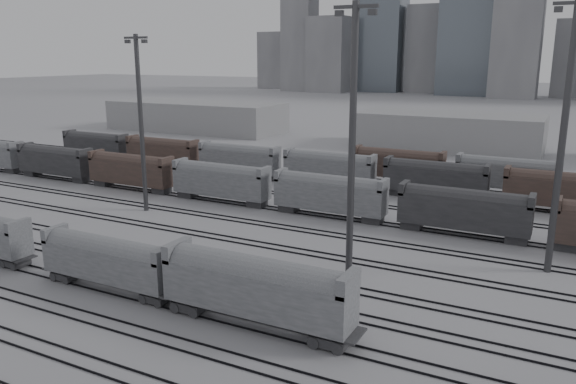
% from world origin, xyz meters
% --- Properties ---
extents(ground, '(900.00, 900.00, 0.00)m').
position_xyz_m(ground, '(0.00, 0.00, 0.00)').
color(ground, '#B6B6BB').
rests_on(ground, ground).
extents(tracks, '(220.00, 71.50, 0.16)m').
position_xyz_m(tracks, '(0.00, 17.50, 0.08)').
color(tracks, black).
rests_on(tracks, ground).
extents(hopper_car_b, '(13.68, 2.72, 4.89)m').
position_xyz_m(hopper_car_b, '(-0.16, 1.00, 3.02)').
color(hopper_car_b, '#262729').
rests_on(hopper_car_b, ground).
extents(hopper_car_c, '(15.77, 3.13, 5.64)m').
position_xyz_m(hopper_car_c, '(15.21, 1.00, 3.48)').
color(hopper_car_c, '#262729').
rests_on(hopper_car_c, ground).
extents(light_mast_b, '(3.73, 0.60, 23.30)m').
position_xyz_m(light_mast_b, '(-15.48, 23.31, 12.36)').
color(light_mast_b, '#3C3C3F').
rests_on(light_mast_b, ground).
extents(light_mast_c, '(4.03, 0.65, 25.20)m').
position_xyz_m(light_mast_c, '(17.76, 14.00, 13.37)').
color(light_mast_c, '#3C3C3F').
rests_on(light_mast_c, ground).
extents(light_mast_d, '(4.10, 0.66, 25.64)m').
position_xyz_m(light_mast_d, '(34.65, 24.09, 13.60)').
color(light_mast_d, '#3C3C3F').
rests_on(light_mast_d, ground).
extents(bg_string_near, '(151.00, 3.00, 5.60)m').
position_xyz_m(bg_string_near, '(8.00, 32.00, 2.80)').
color(bg_string_near, gray).
rests_on(bg_string_near, ground).
extents(bg_string_mid, '(151.00, 3.00, 5.60)m').
position_xyz_m(bg_string_mid, '(18.00, 48.00, 2.80)').
color(bg_string_mid, '#262729').
rests_on(bg_string_mid, ground).
extents(bg_string_far, '(66.00, 3.00, 5.60)m').
position_xyz_m(bg_string_far, '(35.50, 56.00, 2.80)').
color(bg_string_far, brown).
rests_on(bg_string_far, ground).
extents(warehouse_left, '(50.00, 18.00, 8.00)m').
position_xyz_m(warehouse_left, '(-60.00, 95.00, 4.00)').
color(warehouse_left, '#9E9EA1').
rests_on(warehouse_left, ground).
extents(warehouse_mid, '(40.00, 18.00, 8.00)m').
position_xyz_m(warehouse_mid, '(10.00, 95.00, 4.00)').
color(warehouse_mid, '#9E9EA1').
rests_on(warehouse_mid, ground).
extents(skyline, '(316.00, 22.40, 95.00)m').
position_xyz_m(skyline, '(10.84, 280.00, 34.73)').
color(skyline, '#98989B').
rests_on(skyline, ground).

